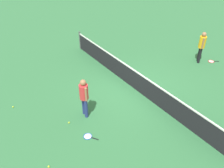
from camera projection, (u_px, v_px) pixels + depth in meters
ground_plane at (135, 89)px, 11.28m from camera, size 40.00×40.00×0.00m
court_net at (136, 80)px, 10.99m from camera, size 10.09×0.09×1.07m
player_near_side at (84, 95)px, 9.26m from camera, size 0.53×0.38×1.70m
player_far_side at (202, 45)px, 12.74m from camera, size 0.48×0.48×1.70m
tennis_racket_near_player at (88, 137)px, 8.89m from camera, size 0.59×0.45×0.03m
tennis_racket_far_player at (212, 61)px, 13.31m from camera, size 0.47×0.58×0.03m
tennis_ball_near_player at (69, 123)px, 9.44m from camera, size 0.07×0.07×0.07m
tennis_ball_midcourt at (13, 107)px, 10.20m from camera, size 0.07×0.07×0.07m
tennis_ball_baseline at (49, 167)px, 7.82m from camera, size 0.07×0.07×0.07m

